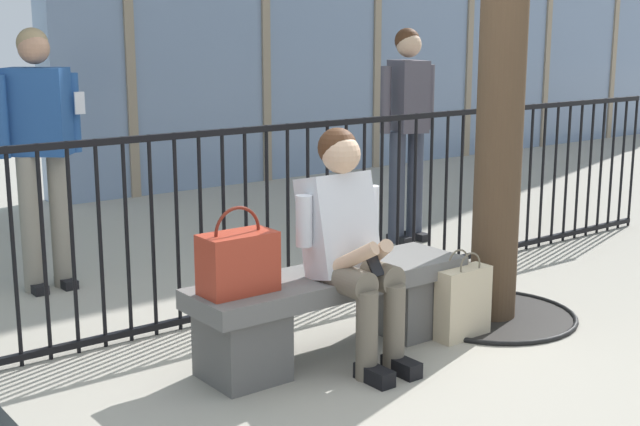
{
  "coord_description": "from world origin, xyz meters",
  "views": [
    {
      "loc": [
        -2.71,
        -3.44,
        1.7
      ],
      "look_at": [
        0.0,
        0.1,
        0.75
      ],
      "focal_mm": 48.66,
      "sensor_mm": 36.0,
      "label": 1
    }
  ],
  "objects_px": {
    "seated_person_with_phone": "(349,239)",
    "bystander_further_back": "(40,139)",
    "handbag_on_bench": "(238,262)",
    "bystander_at_railing": "(407,118)",
    "shopping_bag": "(463,302)",
    "stone_bench": "(331,305)"
  },
  "relations": [
    {
      "from": "shopping_bag",
      "to": "bystander_further_back",
      "type": "height_order",
      "value": "bystander_further_back"
    },
    {
      "from": "handbag_on_bench",
      "to": "bystander_at_railing",
      "type": "distance_m",
      "value": 3.12
    },
    {
      "from": "bystander_further_back",
      "to": "bystander_at_railing",
      "type": "bearing_deg",
      "value": -9.23
    },
    {
      "from": "seated_person_with_phone",
      "to": "stone_bench",
      "type": "bearing_deg",
      "value": 95.3
    },
    {
      "from": "seated_person_with_phone",
      "to": "shopping_bag",
      "type": "distance_m",
      "value": 0.85
    },
    {
      "from": "handbag_on_bench",
      "to": "shopping_bag",
      "type": "xyz_separation_m",
      "value": [
        1.31,
        -0.25,
        -0.4
      ]
    },
    {
      "from": "seated_person_with_phone",
      "to": "shopping_bag",
      "type": "xyz_separation_m",
      "value": [
        0.72,
        -0.13,
        -0.44
      ]
    },
    {
      "from": "seated_person_with_phone",
      "to": "bystander_further_back",
      "type": "distance_m",
      "value": 2.37
    },
    {
      "from": "handbag_on_bench",
      "to": "shopping_bag",
      "type": "height_order",
      "value": "handbag_on_bench"
    },
    {
      "from": "bystander_at_railing",
      "to": "handbag_on_bench",
      "type": "bearing_deg",
      "value": -148.07
    },
    {
      "from": "stone_bench",
      "to": "handbag_on_bench",
      "type": "relative_size",
      "value": 3.75
    },
    {
      "from": "handbag_on_bench",
      "to": "bystander_further_back",
      "type": "height_order",
      "value": "bystander_further_back"
    },
    {
      "from": "handbag_on_bench",
      "to": "stone_bench",
      "type": "bearing_deg",
      "value": 0.99
    },
    {
      "from": "handbag_on_bench",
      "to": "bystander_further_back",
      "type": "relative_size",
      "value": 0.25
    },
    {
      "from": "bystander_at_railing",
      "to": "bystander_further_back",
      "type": "xyz_separation_m",
      "value": [
        -2.81,
        0.46,
        0.0
      ]
    },
    {
      "from": "stone_bench",
      "to": "bystander_at_railing",
      "type": "height_order",
      "value": "bystander_at_railing"
    },
    {
      "from": "shopping_bag",
      "to": "bystander_at_railing",
      "type": "xyz_separation_m",
      "value": [
        1.32,
        1.89,
        0.79
      ]
    },
    {
      "from": "seated_person_with_phone",
      "to": "handbag_on_bench",
      "type": "xyz_separation_m",
      "value": [
        -0.59,
        0.12,
        -0.05
      ]
    },
    {
      "from": "stone_bench",
      "to": "bystander_further_back",
      "type": "bearing_deg",
      "value": 110.11
    },
    {
      "from": "seated_person_with_phone",
      "to": "bystander_at_railing",
      "type": "height_order",
      "value": "bystander_at_railing"
    },
    {
      "from": "seated_person_with_phone",
      "to": "shopping_bag",
      "type": "relative_size",
      "value": 2.41
    },
    {
      "from": "handbag_on_bench",
      "to": "bystander_further_back",
      "type": "xyz_separation_m",
      "value": [
        -0.18,
        2.09,
        0.4
      ]
    }
  ]
}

